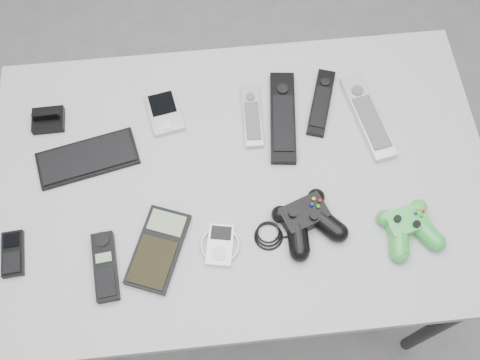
{
  "coord_description": "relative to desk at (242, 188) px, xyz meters",
  "views": [
    {
      "loc": [
        -0.08,
        -0.52,
        1.98
      ],
      "look_at": [
        -0.03,
        0.02,
        0.8
      ],
      "focal_mm": 42.0,
      "sensor_mm": 36.0,
      "label": 1
    }
  ],
  "objects": [
    {
      "name": "dock_bracket",
      "position": [
        -0.46,
        0.2,
        0.09
      ],
      "size": [
        0.08,
        0.07,
        0.04
      ],
      "primitive_type": "cube",
      "rotation": [
        0.0,
        0.0,
        0.02
      ],
      "color": "black",
      "rests_on": "desk"
    },
    {
      "name": "calculator",
      "position": [
        -0.2,
        -0.16,
        0.08
      ],
      "size": [
        0.16,
        0.21,
        0.02
      ],
      "primitive_type": "cube",
      "rotation": [
        0.0,
        0.0,
        -0.38
      ],
      "color": "black",
      "rests_on": "desk"
    },
    {
      "name": "cordless_handset",
      "position": [
        -0.32,
        -0.19,
        0.08
      ],
      "size": [
        0.06,
        0.16,
        0.02
      ],
      "primitive_type": "cube",
      "rotation": [
        0.0,
        0.0,
        0.09
      ],
      "color": "black",
      "rests_on": "desk"
    },
    {
      "name": "remote_black_b",
      "position": [
        0.12,
        0.15,
        0.08
      ],
      "size": [
        0.09,
        0.26,
        0.02
      ],
      "primitive_type": "cube",
      "rotation": [
        0.0,
        0.0,
        -0.12
      ],
      "color": "black",
      "rests_on": "desk"
    },
    {
      "name": "controller_black",
      "position": [
        0.13,
        -0.13,
        0.09
      ],
      "size": [
        0.28,
        0.23,
        0.05
      ],
      "primitive_type": null,
      "rotation": [
        0.0,
        0.0,
        0.36
      ],
      "color": "black",
      "rests_on": "desk"
    },
    {
      "name": "desk",
      "position": [
        0.0,
        0.0,
        0.0
      ],
      "size": [
        1.17,
        0.75,
        0.78
      ],
      "color": "#9D9D9F",
      "rests_on": "floor"
    },
    {
      "name": "remote_silver_b",
      "position": [
        0.32,
        0.13,
        0.08
      ],
      "size": [
        0.1,
        0.25,
        0.02
      ],
      "primitive_type": "cube",
      "rotation": [
        0.0,
        0.0,
        0.19
      ],
      "color": "#B8B9C0",
      "rests_on": "desk"
    },
    {
      "name": "pda_keyboard",
      "position": [
        -0.36,
        0.08,
        0.08
      ],
      "size": [
        0.25,
        0.15,
        0.01
      ],
      "primitive_type": "cube",
      "rotation": [
        0.0,
        0.0,
        0.21
      ],
      "color": "black",
      "rests_on": "desk"
    },
    {
      "name": "mobile_phone",
      "position": [
        -0.52,
        -0.14,
        0.08
      ],
      "size": [
        0.05,
        0.11,
        0.02
      ],
      "primitive_type": "cube",
      "rotation": [
        0.0,
        0.0,
        0.07
      ],
      "color": "black",
      "rests_on": "desk"
    },
    {
      "name": "mp3_player",
      "position": [
        -0.07,
        -0.16,
        0.08
      ],
      "size": [
        0.1,
        0.11,
        0.02
      ],
      "primitive_type": "cube",
      "rotation": [
        0.0,
        0.0,
        -0.19
      ],
      "color": "white",
      "rests_on": "desk"
    },
    {
      "name": "controller_green",
      "position": [
        0.36,
        -0.17,
        0.09
      ],
      "size": [
        0.15,
        0.16,
        0.04
      ],
      "primitive_type": null,
      "rotation": [
        0.0,
        0.0,
        0.2
      ],
      "color": "green",
      "rests_on": "desk"
    },
    {
      "name": "remote_black_a",
      "position": [
        0.22,
        0.18,
        0.08
      ],
      "size": [
        0.1,
        0.19,
        0.02
      ],
      "primitive_type": "cube",
      "rotation": [
        0.0,
        0.0,
        -0.32
      ],
      "color": "black",
      "rests_on": "desk"
    },
    {
      "name": "remote_silver_a",
      "position": [
        0.04,
        0.16,
        0.08
      ],
      "size": [
        0.05,
        0.17,
        0.02
      ],
      "primitive_type": "cube",
      "rotation": [
        0.0,
        0.0,
        -0.03
      ],
      "color": "#A9A9B1",
      "rests_on": "desk"
    },
    {
      "name": "floor",
      "position": [
        0.02,
        -0.03,
        -0.72
      ],
      "size": [
        3.5,
        3.5,
        0.0
      ],
      "primitive_type": "plane",
      "color": "slate",
      "rests_on": "ground"
    },
    {
      "name": "pda",
      "position": [
        -0.17,
        0.19,
        0.08
      ],
      "size": [
        0.1,
        0.13,
        0.02
      ],
      "primitive_type": "cube",
      "rotation": [
        0.0,
        0.0,
        0.19
      ],
      "color": "#A9A9B1",
      "rests_on": "desk"
    }
  ]
}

